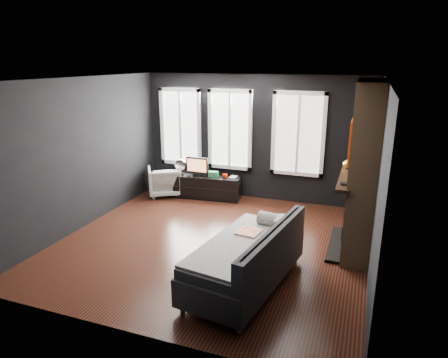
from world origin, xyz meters
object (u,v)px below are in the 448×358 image
(monitor, at_px, (197,165))
(mantel_vase, at_px, (348,163))
(armchair, at_px, (164,180))
(media_console, at_px, (208,187))
(book, at_px, (230,172))
(mug, at_px, (225,175))
(sofa, at_px, (245,255))

(monitor, bearing_deg, mantel_vase, -16.12)
(armchair, xyz_separation_m, media_console, (1.00, 0.15, -0.11))
(media_console, relative_size, mantel_vase, 7.76)
(media_console, bearing_deg, book, 4.60)
(mug, bearing_deg, sofa, -65.48)
(sofa, distance_m, mantel_vase, 2.56)
(media_console, distance_m, mantel_vase, 3.35)
(monitor, distance_m, book, 0.75)
(armchair, height_order, book, armchair)
(media_console, xyz_separation_m, mantel_vase, (3.00, -1.05, 1.07))
(mantel_vase, bearing_deg, sofa, -118.19)
(armchair, distance_m, mug, 1.44)
(media_console, bearing_deg, monitor, -173.56)
(media_console, bearing_deg, mug, -7.58)
(mug, bearing_deg, armchair, -174.48)
(mug, bearing_deg, monitor, -176.85)
(sofa, height_order, monitor, monitor)
(sofa, bearing_deg, armchair, 142.41)
(book, bearing_deg, sofa, -67.44)
(book, bearing_deg, mantel_vase, -24.58)
(armchair, distance_m, media_console, 1.02)
(armchair, height_order, media_console, armchair)
(monitor, relative_size, mug, 4.63)
(sofa, xyz_separation_m, mantel_vase, (1.14, 2.13, 0.87))
(monitor, distance_m, mantel_vase, 3.42)
(media_console, height_order, mantel_vase, mantel_vase)
(monitor, bearing_deg, armchair, -171.41)
(book, height_order, mantel_vase, mantel_vase)
(sofa, relative_size, media_console, 1.42)
(media_console, distance_m, monitor, 0.54)
(book, bearing_deg, mug, -129.14)
(book, bearing_deg, monitor, -169.06)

